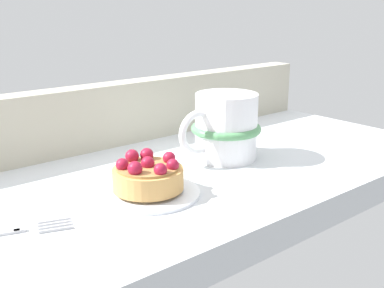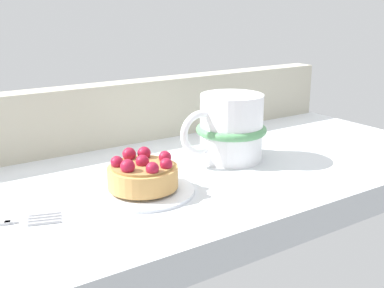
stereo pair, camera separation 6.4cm
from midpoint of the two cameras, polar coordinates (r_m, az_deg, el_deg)
name	(u,v)px [view 1 (the left image)]	position (r cm, az deg, el deg)	size (l,w,h in cm)	color
ground_plane	(172,186)	(67.09, -5.15, -5.06)	(87.80, 38.57, 4.06)	silver
window_rail_back	(106,115)	(79.24, -12.43, 3.32)	(86.05, 4.09, 9.98)	#B2AD99
dessert_plate	(148,191)	(59.36, -8.27, -5.64)	(12.63, 12.63, 0.80)	silver
raspberry_tart	(148,175)	(58.61, -8.37, -3.73)	(8.61, 8.61, 4.27)	tan
coffee_mug	(227,127)	(70.44, 1.56, 1.94)	(13.98, 10.39, 9.76)	white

